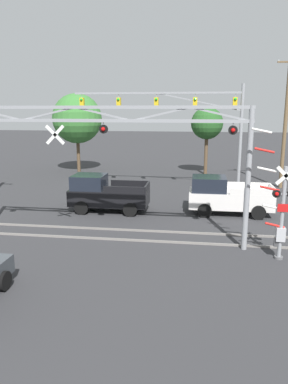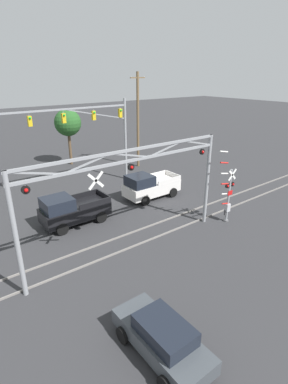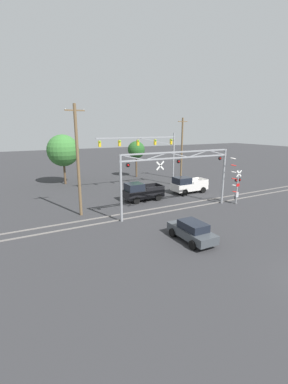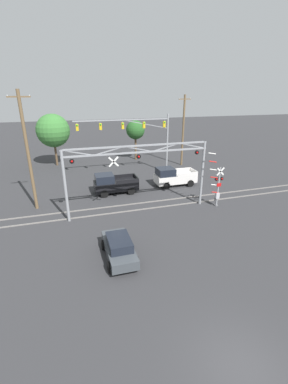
% 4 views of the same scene
% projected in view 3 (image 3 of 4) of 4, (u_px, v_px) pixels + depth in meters
% --- Properties ---
extents(rail_track_near, '(80.00, 0.08, 0.10)m').
position_uv_depth(rail_track_near, '(175.00, 210.00, 26.71)').
color(rail_track_near, gray).
rests_on(rail_track_near, ground_plane).
extents(rail_track_far, '(80.00, 0.08, 0.10)m').
position_uv_depth(rail_track_far, '(168.00, 206.00, 27.94)').
color(rail_track_far, gray).
rests_on(rail_track_far, ground_plane).
extents(crossing_gantry, '(12.62, 0.28, 6.15)m').
position_uv_depth(crossing_gantry, '(178.00, 170.00, 25.42)').
color(crossing_gantry, gray).
rests_on(crossing_gantry, ground_plane).
extents(crossing_signal_mast, '(1.84, 0.35, 5.31)m').
position_uv_depth(crossing_signal_mast, '(237.00, 187.00, 28.61)').
color(crossing_signal_mast, gray).
rests_on(crossing_signal_mast, ground_plane).
extents(traffic_signal_span, '(11.95, 0.39, 7.68)m').
position_uv_depth(traffic_signal_span, '(154.00, 149.00, 36.22)').
color(traffic_signal_span, gray).
rests_on(traffic_signal_span, ground_plane).
extents(pickup_truck_lead, '(4.63, 2.27, 2.17)m').
position_uv_depth(pickup_truck_lead, '(142.00, 192.00, 30.14)').
color(pickup_truck_lead, black).
rests_on(pickup_truck_lead, ground_plane).
extents(pickup_truck_following, '(4.75, 2.27, 2.17)m').
position_uv_depth(pickup_truck_following, '(188.00, 185.00, 33.74)').
color(pickup_truck_following, silver).
rests_on(pickup_truck_following, ground_plane).
extents(sedan_waiting, '(1.95, 4.20, 1.55)m').
position_uv_depth(sedan_waiting, '(192.00, 231.00, 19.40)').
color(sedan_waiting, '#3D4247').
rests_on(sedan_waiting, ground_plane).
extents(utility_pole_left, '(1.80, 0.28, 10.49)m').
position_uv_depth(utility_pole_left, '(78.00, 160.00, 24.03)').
color(utility_pole_left, brown).
rests_on(utility_pole_left, ground_plane).
extents(utility_pole_right, '(1.80, 0.28, 9.93)m').
position_uv_depth(utility_pole_right, '(182.00, 148.00, 41.83)').
color(utility_pole_right, brown).
rests_on(utility_pole_right, ground_plane).
extents(background_tree_beyond_span, '(4.69, 4.69, 7.44)m').
position_uv_depth(background_tree_beyond_span, '(63.00, 151.00, 38.09)').
color(background_tree_beyond_span, brown).
rests_on(background_tree_beyond_span, ground_plane).
extents(background_tree_far_left_verge, '(2.92, 2.92, 6.17)m').
position_uv_depth(background_tree_far_left_verge, '(136.00, 150.00, 43.85)').
color(background_tree_far_left_verge, brown).
rests_on(background_tree_far_left_verge, ground_plane).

